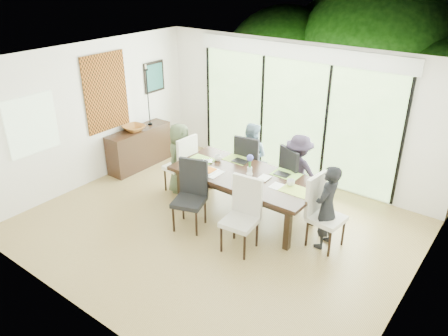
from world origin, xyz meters
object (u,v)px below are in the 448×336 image
Objects in this scene: person_far_right at (298,171)px; laptop at (202,162)px; vase at (250,171)px; bowl at (134,128)px; chair_left_end at (179,163)px; chair_right_end at (327,213)px; person_far_left at (251,157)px; cup_b at (250,176)px; chair_near_left at (189,197)px; chair_near_right at (240,217)px; chair_far_right at (298,176)px; cup_c at (291,183)px; table_top at (245,176)px; sideboard at (140,148)px; person_right_end at (327,207)px; chair_far_left at (251,162)px; cup_a at (218,158)px; person_left_end at (180,158)px.

laptop is at bearing 29.89° from person_far_right.
bowl reaches higher than vase.
chair_left_end is 3.00m from chair_right_end.
cup_b is (0.60, -0.93, 0.16)m from person_far_left.
chair_near_left is 11.00× the size of cup_b.
person_far_left reaches higher than chair_near_right.
chair_far_right is at bearing 54.23° from chair_right_end.
cup_c is at bearing 3.81° from vase.
laptop is 2.66× the size of cup_c.
chair_far_right is 1.06m from cup_b.
bowl is (-2.07, 0.30, 0.09)m from laptop.
chair_right_end reaches higher than table_top.
chair_near_right is 0.78× the size of sideboard.
chair_far_left is at bearing -111.53° from person_right_end.
person_far_right is 10.40× the size of cup_a.
person_left_end reaches higher than cup_a.
person_right_end is 3.06× the size of bowl.
chair_left_end is 1.35m from chair_far_left.
person_left_end reaches higher than table_top.
person_left_end reaches higher than cup_b.
table_top is 1.51m from chair_right_end.
person_right_end is 1.00× the size of person_far_right.
bowl is at bearing 174.41° from cup_b.
chair_near_left is at bearing 83.50° from chair_far_right.
chair_near_left is 3.33× the size of laptop.
laptop is at bearing -8.26° from bowl.
laptop is 2.14m from sideboard.
laptop is 3.30× the size of cup_b.
person_far_right is 0.91× the size of sideboard.
table_top is 1.02m from chair_near_right.
person_left_end is 1.54m from vase.
table_top is 1.69× the size of sideboard.
bowl is (-2.22, 0.05, 0.05)m from cup_a.
cup_a is at bearing 167.91° from table_top.
chair_left_end is 8.87× the size of cup_c.
chair_far_left is (-0.45, 0.85, -0.18)m from table_top.
cup_b is (0.85, -0.25, -0.00)m from cup_a.
person_right_end reaches higher than vase.
vase is at bearing 40.30° from chair_near_left.
vase is at bearing -89.76° from person_right_end.
table_top is 2.18× the size of chair_left_end.
chair_right_end is at bearing -30.30° from laptop.
person_far_right reaches higher than laptop.
sideboard is (-4.42, 0.30, -0.16)m from chair_right_end.
person_far_left is 2.54m from sideboard.
person_far_left is 10.40× the size of cup_c.
laptop is 2.66× the size of cup_a.
chair_near_right is 3.62m from sideboard.
person_far_right reaches higher than table_top.
chair_near_right is at bearing -60.11° from table_top.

